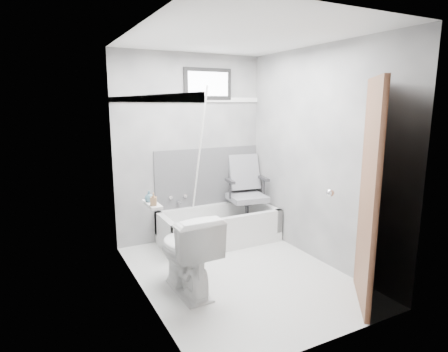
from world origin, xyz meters
TOP-DOWN VIEW (x-y plane):
  - floor at (0.00, 0.00)m, footprint 2.60×2.60m
  - ceiling at (0.00, 0.00)m, footprint 2.60×2.60m
  - wall_back at (0.00, 1.30)m, footprint 2.00×0.02m
  - wall_front at (0.00, -1.30)m, footprint 2.00×0.02m
  - wall_left at (-1.00, 0.00)m, footprint 0.02×2.60m
  - wall_right at (1.00, 0.00)m, footprint 0.02×2.60m
  - bathtub at (0.23, 0.93)m, footprint 1.50×0.70m
  - office_chair at (0.68, 0.98)m, footprint 0.63×0.63m
  - toilet at (-0.62, -0.08)m, footprint 0.47×0.81m
  - door at (0.98, -1.28)m, footprint 0.78×0.78m
  - window at (0.25, 1.29)m, footprint 0.66×0.04m
  - backerboard at (0.25, 1.29)m, footprint 1.50×0.02m
  - trim_back at (0.00, 1.29)m, footprint 2.00×0.02m
  - trim_left at (-0.99, 0.00)m, footprint 0.02×2.60m
  - pole at (0.01, 1.06)m, footprint 0.02×0.60m
  - shelf at (-0.93, -0.05)m, footprint 0.10×0.32m
  - soap_bottle_a at (-0.94, -0.13)m, footprint 0.07×0.07m
  - soap_bottle_b at (-0.94, 0.01)m, footprint 0.11×0.11m
  - faucet at (-0.20, 1.27)m, footprint 0.26×0.10m

SIDE VIEW (x-z plane):
  - floor at x=0.00m, z-range 0.00..0.00m
  - bathtub at x=0.23m, z-range 0.00..0.42m
  - toilet at x=-0.62m, z-range 0.00..0.79m
  - faucet at x=-0.20m, z-range 0.47..0.63m
  - office_chair at x=0.68m, z-range 0.12..1.09m
  - backerboard at x=0.25m, z-range 0.41..1.19m
  - shelf at x=-0.93m, z-range 0.89..0.91m
  - soap_bottle_b at x=-0.94m, z-range 0.91..1.01m
  - soap_bottle_a at x=-0.94m, z-range 0.91..1.02m
  - door at x=0.98m, z-range 0.00..2.00m
  - pole at x=0.01m, z-range 0.11..1.99m
  - wall_back at x=0.00m, z-range 0.00..2.40m
  - wall_front at x=0.00m, z-range 0.00..2.40m
  - wall_left at x=-1.00m, z-range 0.00..2.40m
  - wall_right at x=1.00m, z-range 0.00..2.40m
  - trim_back at x=0.00m, z-range 1.79..1.85m
  - trim_left at x=-0.99m, z-range 1.79..1.85m
  - window at x=0.25m, z-range 1.82..2.22m
  - ceiling at x=0.00m, z-range 2.40..2.40m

